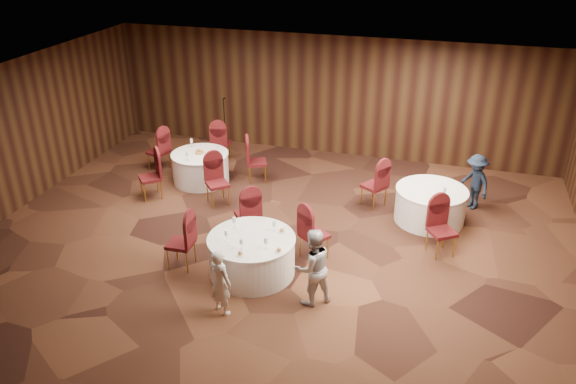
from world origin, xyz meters
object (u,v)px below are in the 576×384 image
(table_left, at_px, (201,167))
(woman_a, at_px, (220,282))
(woman_b, at_px, (312,267))
(man_c, at_px, (475,182))
(table_right, at_px, (430,205))
(mic_stand, at_px, (225,137))
(table_main, at_px, (252,255))

(table_left, distance_m, woman_a, 5.18)
(woman_b, relative_size, man_c, 1.10)
(table_left, distance_m, woman_b, 5.44)
(table_left, xyz_separation_m, table_right, (5.54, -0.41, 0.00))
(table_right, bearing_deg, mic_stand, 157.58)
(man_c, bearing_deg, woman_a, -76.86)
(table_left, relative_size, woman_a, 1.16)
(mic_stand, bearing_deg, woman_b, -55.92)
(mic_stand, xyz_separation_m, man_c, (6.56, -1.47, 0.19))
(table_left, height_order, woman_b, woman_b)
(table_right, xyz_separation_m, woman_a, (-3.11, -4.16, 0.23))
(woman_a, bearing_deg, woman_b, -128.20)
(table_right, distance_m, mic_stand, 6.13)
(table_right, height_order, woman_b, woman_b)
(table_left, xyz_separation_m, woman_b, (3.80, -3.88, 0.33))
(woman_a, xyz_separation_m, man_c, (4.00, 5.02, 0.04))
(man_c, bearing_deg, table_right, -83.98)
(woman_a, distance_m, man_c, 6.42)
(table_right, height_order, mic_stand, mic_stand)
(woman_a, xyz_separation_m, woman_b, (1.37, 0.69, 0.10))
(table_main, height_order, mic_stand, mic_stand)
(mic_stand, bearing_deg, table_left, -86.23)
(table_main, relative_size, table_right, 1.06)
(table_left, xyz_separation_m, woman_a, (2.43, -4.57, 0.23))
(table_main, xyz_separation_m, man_c, (3.90, 3.80, 0.26))
(mic_stand, height_order, man_c, mic_stand)
(table_left, height_order, man_c, man_c)
(table_left, bearing_deg, table_main, -52.87)
(mic_stand, relative_size, woman_b, 1.10)
(table_main, distance_m, woman_b, 1.42)
(table_left, relative_size, man_c, 1.09)
(table_main, relative_size, man_c, 1.26)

